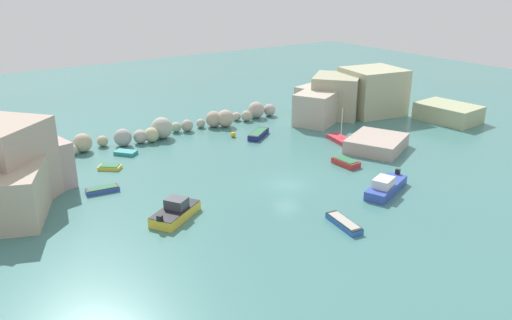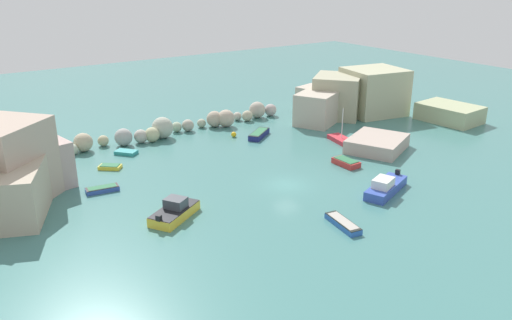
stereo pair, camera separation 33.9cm
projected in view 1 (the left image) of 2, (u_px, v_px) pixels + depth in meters
name	position (u px, v px, depth m)	size (l,w,h in m)	color
cove_water	(287.00, 185.00, 52.02)	(160.00, 160.00, 0.00)	#427B78
cliff_headland_right	(357.00, 100.00, 75.06)	(25.58, 26.16, 6.75)	#A9A687
rock_breakwater	(181.00, 126.00, 67.81)	(33.10, 3.91, 2.75)	#ADA49C
channel_buoy	(233.00, 134.00, 66.70)	(0.68, 0.68, 0.68)	gold
moored_boat_0	(258.00, 134.00, 66.73)	(4.41, 3.72, 0.73)	navy
moored_boat_1	(341.00, 140.00, 64.81)	(2.50, 4.40, 4.38)	red
moored_boat_2	(175.00, 212.00, 44.86)	(5.47, 4.58, 1.76)	yellow
moored_boat_3	(386.00, 186.00, 50.00)	(6.61, 4.09, 1.74)	#3550B1
moored_boat_4	(126.00, 153.00, 60.45)	(2.65, 2.80, 0.43)	teal
moored_boat_5	(346.00, 162.00, 57.12)	(1.63, 3.13, 0.70)	#BE322E
moored_boat_6	(344.00, 223.00, 43.53)	(1.76, 4.15, 0.55)	blue
moored_boat_7	(102.00, 189.00, 50.22)	(3.28, 1.54, 0.51)	#3252AE
moored_boat_8	(110.00, 167.00, 56.01)	(2.61, 2.48, 0.46)	yellow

